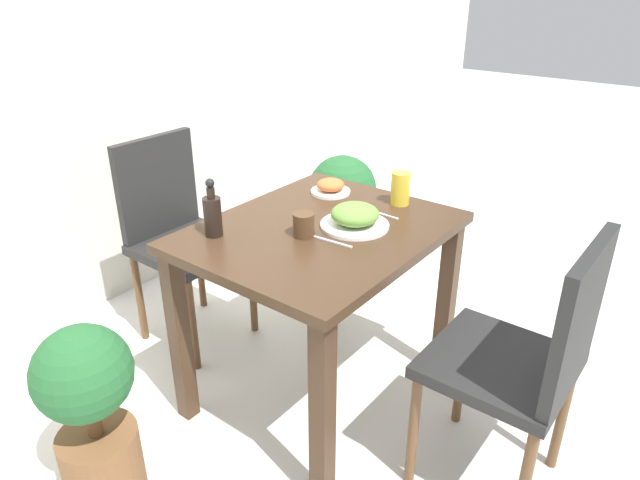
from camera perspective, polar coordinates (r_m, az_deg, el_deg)
ground_plane at (r=2.41m, az=0.00°, el=-14.87°), size 16.00×16.00×0.00m
wall_back at (r=2.86m, az=-22.87°, el=18.44°), size 8.00×0.05×2.60m
dining_table at (r=2.07m, az=0.00°, el=-1.85°), size 0.92×0.75×0.74m
chair_near at (r=1.83m, az=20.04°, el=-10.86°), size 0.42×0.42×0.92m
chair_far at (r=2.59m, az=-14.00°, el=1.16°), size 0.42×0.42×0.92m
food_plate at (r=2.00m, az=3.51°, el=2.33°), size 0.24×0.24×0.09m
side_plate at (r=2.31m, az=1.06°, el=5.31°), size 0.16×0.16×0.06m
drink_cup at (r=1.93m, az=-1.70°, el=1.55°), size 0.07×0.07×0.08m
juice_glass at (r=2.21m, az=8.06°, el=5.14°), size 0.07×0.07×0.13m
sauce_bottle at (r=1.95m, az=-10.70°, el=2.57°), size 0.06×0.06×0.20m
fork_utensil at (r=1.91m, az=0.90°, el=-0.08°), size 0.02×0.18×0.00m
spoon_utensil at (r=2.14m, az=5.79°, el=2.72°), size 0.02×0.18×0.00m
potted_plant_left at (r=1.95m, az=-21.97°, el=-15.33°), size 0.30×0.30×0.63m
potted_plant_right at (r=2.99m, az=2.22°, el=3.29°), size 0.35×0.35×0.71m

